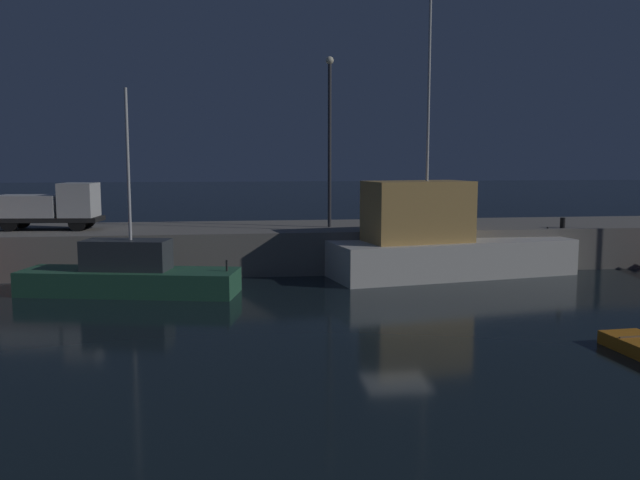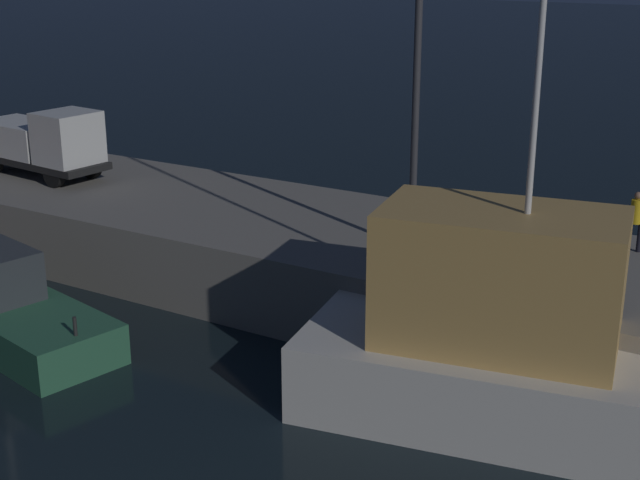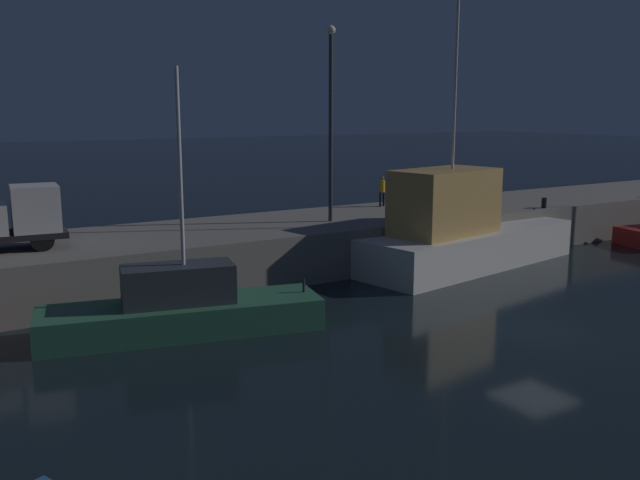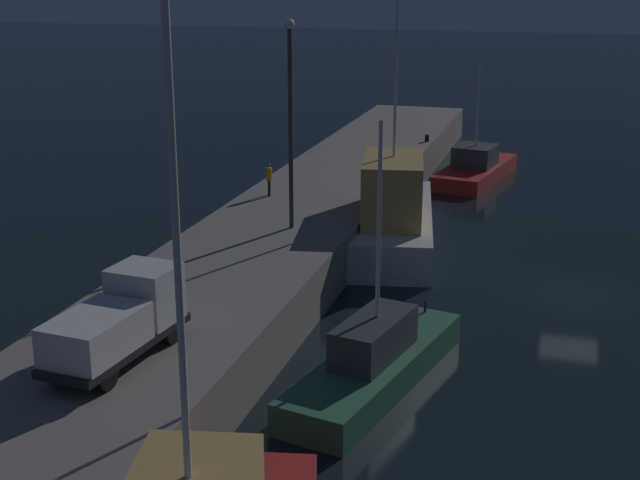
# 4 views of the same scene
# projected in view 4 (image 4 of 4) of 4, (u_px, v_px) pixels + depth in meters

# --- Properties ---
(ground_plane) EXTENTS (320.00, 320.00, 0.00)m
(ground_plane) POSITION_uv_depth(u_px,v_px,m) (573.00, 296.00, 39.24)
(ground_plane) COLOR black
(pier_quay) EXTENTS (74.29, 7.35, 2.28)m
(pier_quay) POSITION_uv_depth(u_px,v_px,m) (280.00, 245.00, 42.53)
(pier_quay) COLOR gray
(pier_quay) RESTS_ON ground
(fishing_trawler_red) EXTENTS (10.09, 4.66, 9.19)m
(fishing_trawler_red) POSITION_uv_depth(u_px,v_px,m) (374.00, 361.00, 30.79)
(fishing_trawler_red) COLOR #2D6647
(fishing_trawler_red) RESTS_ON ground
(fishing_boat_white) EXTENTS (13.32, 6.14, 14.91)m
(fishing_boat_white) POSITION_uv_depth(u_px,v_px,m) (393.00, 215.00, 45.39)
(fishing_boat_white) COLOR silver
(fishing_boat_white) RESTS_ON ground
(fishing_boat_orange) EXTENTS (9.97, 4.81, 7.88)m
(fishing_boat_orange) POSITION_uv_depth(u_px,v_px,m) (475.00, 168.00, 60.15)
(fishing_boat_orange) COLOR red
(fishing_boat_orange) RESTS_ON ground
(lamp_post_east) EXTENTS (0.44, 0.44, 9.39)m
(lamp_post_east) POSITION_uv_depth(u_px,v_px,m) (290.00, 111.00, 39.76)
(lamp_post_east) COLOR #38383D
(lamp_post_east) RESTS_ON pier_quay
(utility_truck) EXTENTS (5.72, 2.49, 2.52)m
(utility_truck) POSITION_uv_depth(u_px,v_px,m) (119.00, 321.00, 27.29)
(utility_truck) COLOR black
(utility_truck) RESTS_ON pier_quay
(dockworker) EXTENTS (0.44, 0.39, 1.70)m
(dockworker) POSITION_uv_depth(u_px,v_px,m) (269.00, 178.00, 46.77)
(dockworker) COLOR black
(dockworker) RESTS_ON pier_quay
(bollard_west) EXTENTS (0.28, 0.28, 0.46)m
(bollard_west) POSITION_uv_depth(u_px,v_px,m) (427.00, 138.00, 61.27)
(bollard_west) COLOR black
(bollard_west) RESTS_ON pier_quay
(bollard_central) EXTENTS (0.28, 0.28, 0.58)m
(bollard_central) POSITION_uv_depth(u_px,v_px,m) (397.00, 167.00, 52.30)
(bollard_central) COLOR black
(bollard_central) RESTS_ON pier_quay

